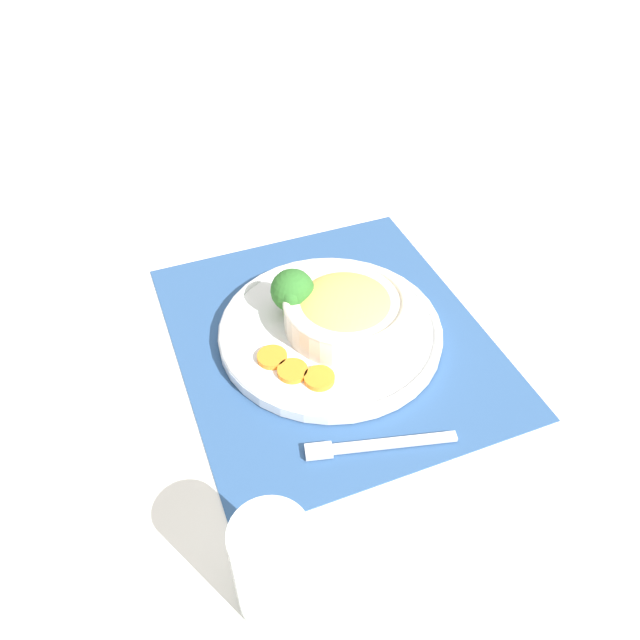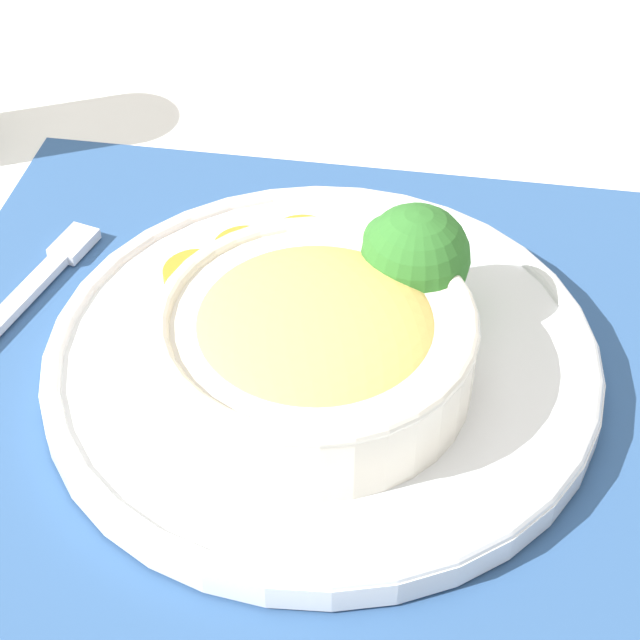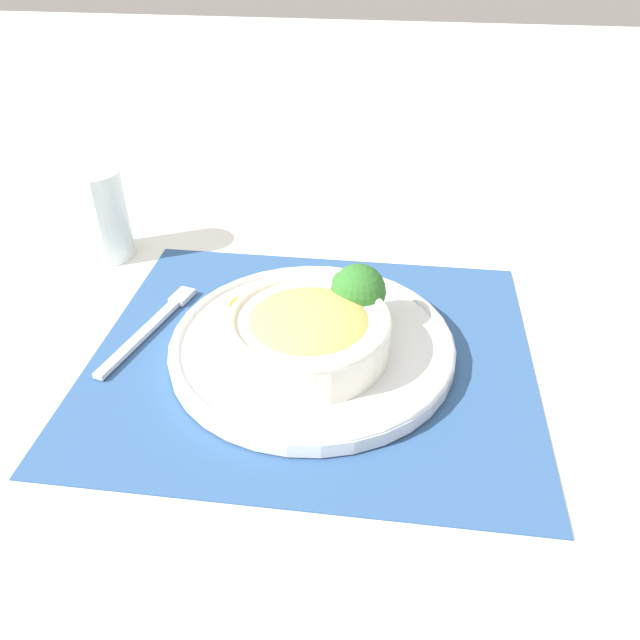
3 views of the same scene
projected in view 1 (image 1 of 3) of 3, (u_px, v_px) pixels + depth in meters
The scene contains 10 objects.
ground_plane at pixel (330, 338), 0.88m from camera, with size 4.00×4.00×0.00m, color white.
placemat at pixel (330, 337), 0.88m from camera, with size 0.48×0.42×0.00m.
plate at pixel (330, 330), 0.87m from camera, with size 0.31×0.31×0.02m.
bowl at pixel (344, 307), 0.85m from camera, with size 0.17×0.17×0.06m.
broccoli_floret at pixel (292, 292), 0.86m from camera, with size 0.06×0.06×0.07m.
carrot_slice_near at pixel (272, 357), 0.82m from camera, with size 0.04×0.04×0.01m.
carrot_slice_middle at pixel (293, 371), 0.80m from camera, with size 0.04×0.04×0.01m.
carrot_slice_far at pixel (319, 378), 0.79m from camera, with size 0.04×0.04×0.01m.
water_glass at pixel (273, 570), 0.58m from camera, with size 0.07×0.07×0.12m.
fork at pixel (366, 446), 0.74m from camera, with size 0.06×0.18×0.01m.
Camera 1 is at (-0.58, 0.24, 0.62)m, focal length 35.00 mm.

